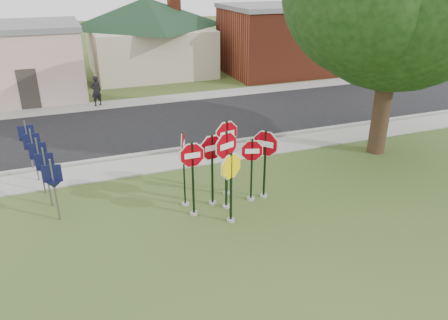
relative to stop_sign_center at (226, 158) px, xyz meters
name	(u,v)px	position (x,y,z in m)	size (l,w,h in m)	color
ground	(243,229)	(0.00, -1.39, -1.71)	(120.00, 120.00, 0.00)	#38501E
sidewalk_near	(189,159)	(0.00, 4.11, -1.68)	(60.00, 1.60, 0.06)	gray
road	(163,124)	(0.00, 8.61, -1.69)	(60.00, 7.00, 0.04)	black
sidewalk_far	(145,101)	(0.00, 12.91, -1.68)	(60.00, 1.60, 0.06)	gray
curb	(182,149)	(0.00, 5.11, -1.64)	(60.00, 0.20, 0.14)	gray
stop_sign_center	(226,158)	(0.00, 0.00, 0.00)	(1.09, 0.45, 2.70)	gray
stop_sign_yellow	(231,179)	(-0.18, -0.84, -0.29)	(1.00, 0.42, 2.35)	gray
stop_sign_left	(193,169)	(-1.10, -0.06, -0.16)	(1.04, 0.24, 2.52)	gray
stop_sign_right	(252,163)	(0.94, 0.17, -0.38)	(0.93, 0.30, 2.23)	gray
stop_sign_back_right	(227,147)	(0.33, 0.81, 0.03)	(1.11, 0.26, 2.74)	gray
stop_sign_back_left	(212,160)	(-0.33, 0.36, -0.14)	(1.10, 0.24, 2.52)	gray
stop_sign_far_right	(265,154)	(1.42, 0.20, -0.16)	(0.76, 0.91, 2.49)	gray
stop_sign_far_left	(184,159)	(-1.18, 0.60, -0.07)	(0.40, 0.99, 2.63)	gray
route_sign_row	(39,160)	(-5.40, 3.11, -0.48)	(1.43, 4.63, 2.00)	#59595E
building_house	(147,21)	(2.01, 20.61, 1.94)	(11.60, 11.60, 6.20)	#BAAD94
building_brick	(295,38)	(12.00, 17.11, 0.70)	(10.20, 6.20, 4.75)	maroon
pedestrian	(96,91)	(-2.61, 12.92, -0.83)	(0.60, 0.39, 1.64)	black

